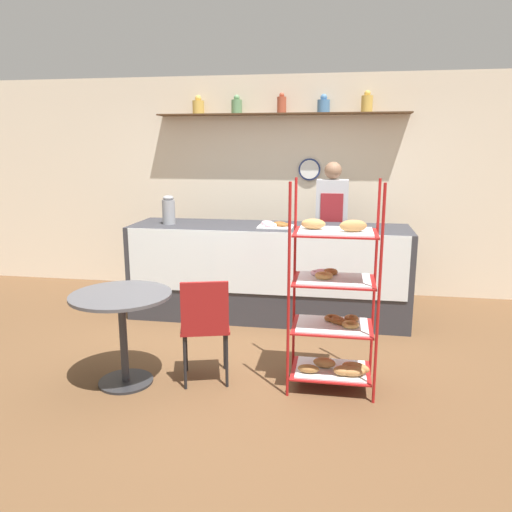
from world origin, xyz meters
TOP-DOWN VIEW (x-y plane):
  - ground_plane at (0.00, 0.00)m, footprint 14.00×14.00m
  - back_wall at (0.00, 2.37)m, footprint 10.00×0.30m
  - display_counter at (0.00, 1.26)m, footprint 2.98×0.79m
  - pastry_rack at (0.73, -0.29)m, footprint 0.66×0.48m
  - person_worker at (0.65, 1.85)m, footprint 0.36×0.23m
  - cafe_table at (-0.89, -0.52)m, footprint 0.78×0.78m
  - cafe_chair at (-0.26, -0.42)m, footprint 0.47×0.47m
  - coffee_carafe at (-1.10, 1.21)m, footprint 0.14×0.14m
  - donut_tray_counter at (0.07, 1.19)m, footprint 0.37×0.28m

SIDE VIEW (x-z plane):
  - ground_plane at x=0.00m, z-range 0.00..0.00m
  - display_counter at x=0.00m, z-range 0.00..1.02m
  - cafe_chair at x=-0.26m, z-range 0.10..0.96m
  - cafe_table at x=-0.89m, z-range 0.19..0.93m
  - pastry_rack at x=0.73m, z-range -0.15..1.46m
  - person_worker at x=0.65m, z-range 0.09..1.76m
  - donut_tray_counter at x=0.07m, z-range 1.01..1.06m
  - coffee_carafe at x=-1.10m, z-range 1.01..1.32m
  - back_wall at x=0.00m, z-range 0.02..2.72m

